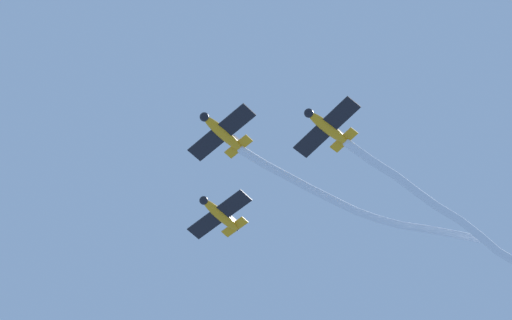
% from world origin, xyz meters
% --- Properties ---
extents(airplane_lead, '(7.08, 5.95, 1.88)m').
position_xyz_m(airplane_lead, '(-1.17, 2.65, 71.14)').
color(airplane_lead, orange).
extents(smoke_trail_lead, '(9.13, 28.49, 4.52)m').
position_xyz_m(smoke_trail_lead, '(5.48, -13.01, 72.74)').
color(smoke_trail_lead, white).
extents(airplane_left_wing, '(7.32, 5.72, 1.88)m').
position_xyz_m(airplane_left_wing, '(-3.75, -6.86, 71.14)').
color(airplane_left_wing, orange).
extents(smoke_trail_left_wing, '(11.74, 22.45, 1.47)m').
position_xyz_m(smoke_trail_left_wing, '(3.01, -20.04, 71.26)').
color(smoke_trail_left_wing, white).
extents(airplane_right_wing, '(7.00, 6.00, 1.88)m').
position_xyz_m(airplane_right_wing, '(8.58, 1.07, 71.44)').
color(airplane_right_wing, orange).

